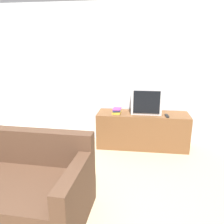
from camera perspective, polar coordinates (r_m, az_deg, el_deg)
wall_back at (r=4.26m, az=-2.43°, el=9.66°), size 9.00×0.06×2.60m
tv_stand at (r=4.12m, az=7.90°, el=-4.68°), size 1.65×0.52×0.65m
television at (r=4.03m, az=8.97°, el=3.16°), size 0.54×0.39×0.48m
couch at (r=2.77m, az=-26.02°, el=-17.78°), size 1.84×1.01×0.88m
book_stack at (r=3.97m, az=1.28°, el=0.28°), size 0.16×0.21×0.09m
remote_on_stand at (r=3.91m, az=14.15°, el=-0.96°), size 0.06×0.17×0.02m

